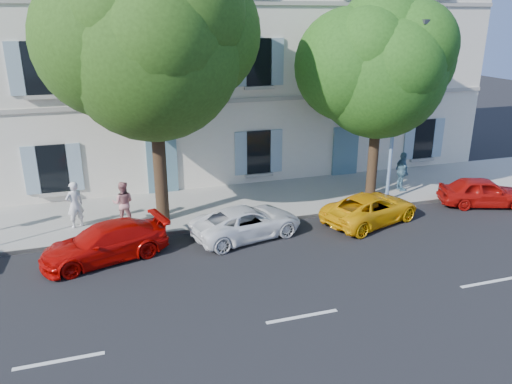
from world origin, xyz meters
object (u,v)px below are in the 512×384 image
object	(u,v)px
tree_left	(152,51)
pedestrian_a	(75,205)
car_red_coupe	(105,243)
car_yellow_supercar	(371,208)
car_white_coupe	(247,222)
street_lamp	(398,102)
car_red_hatchback	(483,192)
tree_right	(380,73)
pedestrian_c	(402,172)
pedestrian_b	(123,203)

from	to	relation	value
tree_left	pedestrian_a	bearing A→B (deg)	176.30
car_red_coupe	car_yellow_supercar	size ratio (longest dim) A/B	1.00
car_white_coupe	street_lamp	distance (m)	7.67
car_white_coupe	car_red_hatchback	distance (m)	10.24
tree_right	pedestrian_c	distance (m)	4.62
tree_left	pedestrian_b	xyz separation A→B (m)	(-1.42, 0.00, -5.37)
pedestrian_a	street_lamp	bearing A→B (deg)	149.55
tree_left	pedestrian_a	size ratio (longest dim) A/B	5.52
tree_right	street_lamp	size ratio (longest dim) A/B	1.11
car_yellow_supercar	tree_right	size ratio (longest dim) A/B	0.50
car_red_coupe	tree_left	bearing A→B (deg)	123.44
tree_right	car_white_coupe	bearing A→B (deg)	-160.68
car_red_hatchback	tree_left	world-z (taller)	tree_left
car_red_coupe	pedestrian_a	bearing A→B (deg)	-176.56
car_red_coupe	tree_right	distance (m)	12.29
car_red_coupe	tree_left	world-z (taller)	tree_left
car_red_hatchback	pedestrian_c	distance (m)	3.38
car_yellow_supercar	street_lamp	size ratio (longest dim) A/B	0.55
pedestrian_b	car_yellow_supercar	bearing A→B (deg)	176.90
car_yellow_supercar	tree_left	size ratio (longest dim) A/B	0.42
car_red_coupe	car_white_coupe	size ratio (longest dim) A/B	1.01
car_yellow_supercar	pedestrian_a	distance (m)	10.98
pedestrian_a	pedestrian_c	size ratio (longest dim) A/B	1.00
car_yellow_supercar	car_red_coupe	bearing A→B (deg)	72.31
car_red_coupe	car_white_coupe	world-z (taller)	car_red_coupe
pedestrian_b	car_white_coupe	bearing A→B (deg)	163.36
car_red_hatchback	pedestrian_c	xyz separation A→B (m)	(-2.41, 2.34, 0.42)
car_red_hatchback	pedestrian_a	distance (m)	16.21
car_red_hatchback	tree_right	size ratio (longest dim) A/B	0.44
pedestrian_a	pedestrian_b	size ratio (longest dim) A/B	1.06
tree_left	car_red_coupe	bearing A→B (deg)	-130.95
car_white_coupe	street_lamp	bearing A→B (deg)	-91.34
pedestrian_a	car_white_coupe	bearing A→B (deg)	132.17
car_red_coupe	car_white_coupe	bearing A→B (deg)	78.23
pedestrian_a	pedestrian_b	distance (m)	1.70
pedestrian_a	car_red_coupe	bearing A→B (deg)	83.55
pedestrian_c	car_white_coupe	bearing A→B (deg)	114.40
car_red_hatchback	pedestrian_b	world-z (taller)	pedestrian_b
car_yellow_supercar	street_lamp	world-z (taller)	street_lamp
car_red_coupe	car_white_coupe	xyz separation A→B (m)	(4.87, 0.33, -0.03)
car_red_coupe	pedestrian_a	world-z (taller)	pedestrian_a
street_lamp	pedestrian_c	distance (m)	3.67
car_red_coupe	pedestrian_b	distance (m)	2.65
tree_left	pedestrian_c	xyz separation A→B (m)	(10.52, 0.21, -5.32)
pedestrian_b	car_red_coupe	bearing A→B (deg)	84.66
street_lamp	tree_right	bearing A→B (deg)	113.56
car_yellow_supercar	pedestrian_c	bearing A→B (deg)	-68.36
car_yellow_supercar	tree_right	xyz separation A→B (m)	(1.31, 2.30, 4.78)
street_lamp	pedestrian_b	xyz separation A→B (m)	(-10.68, 0.87, -3.33)
car_red_hatchback	tree_right	world-z (taller)	tree_right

